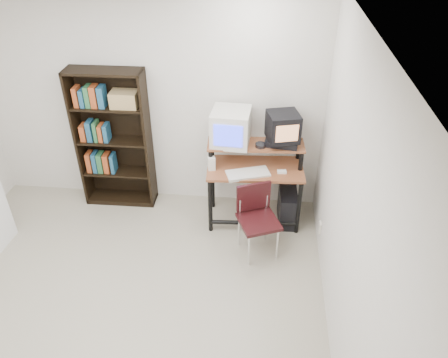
# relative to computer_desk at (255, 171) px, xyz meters

# --- Properties ---
(floor) EXTENTS (4.00, 4.00, 0.01)m
(floor) POSITION_rel_computer_desk_xyz_m (-1.25, -1.62, -0.68)
(floor) COLOR #A9A18C
(floor) RESTS_ON ground
(ceiling) EXTENTS (4.00, 4.00, 0.01)m
(ceiling) POSITION_rel_computer_desk_xyz_m (-1.25, -1.62, 1.93)
(ceiling) COLOR white
(ceiling) RESTS_ON back_wall
(back_wall) EXTENTS (4.00, 0.01, 2.60)m
(back_wall) POSITION_rel_computer_desk_xyz_m (-1.25, 0.38, 0.63)
(back_wall) COLOR silver
(back_wall) RESTS_ON floor
(right_wall) EXTENTS (0.01, 4.00, 2.60)m
(right_wall) POSITION_rel_computer_desk_xyz_m (0.75, -1.62, 0.63)
(right_wall) COLOR silver
(right_wall) RESTS_ON floor
(computer_desk) EXTENTS (1.11, 0.61, 0.98)m
(computer_desk) POSITION_rel_computer_desk_xyz_m (0.00, 0.00, 0.00)
(computer_desk) COLOR brown
(computer_desk) RESTS_ON floor
(crt_monitor) EXTENTS (0.44, 0.45, 0.39)m
(crt_monitor) POSITION_rel_computer_desk_xyz_m (-0.29, 0.11, 0.49)
(crt_monitor) COLOR silver
(crt_monitor) RESTS_ON computer_desk
(vcr) EXTENTS (0.39, 0.31, 0.08)m
(vcr) POSITION_rel_computer_desk_xyz_m (0.28, 0.11, 0.34)
(vcr) COLOR black
(vcr) RESTS_ON computer_desk
(crt_tv) EXTENTS (0.40, 0.39, 0.31)m
(crt_tv) POSITION_rel_computer_desk_xyz_m (0.28, 0.10, 0.53)
(crt_tv) COLOR black
(crt_tv) RESTS_ON vcr
(cd_spindle) EXTENTS (0.13, 0.13, 0.05)m
(cd_spindle) POSITION_rel_computer_desk_xyz_m (0.05, 0.03, 0.32)
(cd_spindle) COLOR #26262B
(cd_spindle) RESTS_ON computer_desk
(keyboard) EXTENTS (0.51, 0.35, 0.03)m
(keyboard) POSITION_rel_computer_desk_xyz_m (-0.07, -0.16, 0.06)
(keyboard) COLOR silver
(keyboard) RESTS_ON computer_desk
(mousepad) EXTENTS (0.23, 0.20, 0.01)m
(mousepad) POSITION_rel_computer_desk_xyz_m (0.30, -0.09, 0.05)
(mousepad) COLOR black
(mousepad) RESTS_ON computer_desk
(mouse) EXTENTS (0.11, 0.07, 0.03)m
(mouse) POSITION_rel_computer_desk_xyz_m (0.30, -0.09, 0.07)
(mouse) COLOR white
(mouse) RESTS_ON mousepad
(desk_speaker) EXTENTS (0.10, 0.09, 0.17)m
(desk_speaker) POSITION_rel_computer_desk_xyz_m (-0.48, -0.10, 0.13)
(desk_speaker) COLOR silver
(desk_speaker) RESTS_ON computer_desk
(pc_tower) EXTENTS (0.22, 0.46, 0.42)m
(pc_tower) POSITION_rel_computer_desk_xyz_m (0.40, -0.00, -0.46)
(pc_tower) COLOR black
(pc_tower) RESTS_ON floor
(school_chair) EXTENTS (0.52, 0.52, 0.79)m
(school_chair) POSITION_rel_computer_desk_xyz_m (0.05, -0.53, -0.19)
(school_chair) COLOR black
(school_chair) RESTS_ON floor
(bookshelf) EXTENTS (0.87, 0.30, 1.73)m
(bookshelf) POSITION_rel_computer_desk_xyz_m (-1.69, 0.24, 0.22)
(bookshelf) COLOR black
(bookshelf) RESTS_ON floor
(wall_outlet) EXTENTS (0.02, 0.08, 0.12)m
(wall_outlet) POSITION_rel_computer_desk_xyz_m (0.74, -0.47, -0.37)
(wall_outlet) COLOR beige
(wall_outlet) RESTS_ON right_wall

